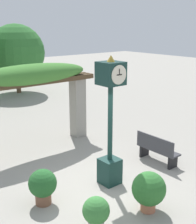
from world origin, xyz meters
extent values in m
plane|color=gray|center=(0.00, 0.00, 0.00)|extent=(60.00, 60.00, 0.00)
cube|color=#14332D|center=(0.32, 0.14, 0.36)|extent=(0.50, 0.50, 0.71)
cylinder|color=#14332D|center=(0.32, 0.14, 1.71)|extent=(0.13, 0.13, 1.99)
cylinder|color=gold|center=(0.32, 0.14, 2.72)|extent=(0.21, 0.21, 0.04)
cube|color=#14332D|center=(0.32, 0.14, 3.03)|extent=(0.58, 0.58, 0.58)
cylinder|color=beige|center=(0.32, -0.15, 3.03)|extent=(0.47, 0.02, 0.47)
cylinder|color=beige|center=(0.32, 0.44, 3.03)|extent=(0.47, 0.02, 0.47)
cube|color=black|center=(0.32, -0.17, 3.03)|extent=(0.17, 0.01, 0.02)
cube|color=black|center=(0.32, -0.17, 3.10)|extent=(0.02, 0.01, 0.15)
cone|color=gold|center=(0.32, 0.14, 3.40)|extent=(0.20, 0.20, 0.17)
cube|color=gray|center=(1.87, 3.74, 1.12)|extent=(0.46, 0.46, 2.25)
cube|color=#4C3823|center=(0.00, 3.51, 2.33)|extent=(4.80, 0.15, 0.16)
cube|color=#4C3823|center=(0.00, 3.74, 2.33)|extent=(4.80, 0.15, 0.16)
cube|color=#4C3823|center=(0.00, 3.97, 2.33)|extent=(4.80, 0.15, 0.16)
ellipsoid|color=#427F33|center=(0.00, 3.74, 2.59)|extent=(4.24, 1.06, 0.70)
cylinder|color=gray|center=(-1.24, -1.20, 0.12)|extent=(0.34, 0.34, 0.25)
sphere|color=#387A38|center=(-1.24, -1.20, 0.47)|extent=(0.59, 0.59, 0.59)
cylinder|color=brown|center=(-1.60, 0.39, 0.14)|extent=(0.39, 0.39, 0.29)
sphere|color=#235B28|center=(-1.60, 0.39, 0.55)|extent=(0.69, 0.69, 0.69)
cylinder|color=#B26B4C|center=(0.15, -1.42, 0.13)|extent=(0.35, 0.35, 0.27)
sphere|color=#2D6B2D|center=(0.15, -1.42, 0.57)|extent=(0.80, 0.80, 0.80)
cube|color=#38383D|center=(2.40, 0.19, 0.41)|extent=(0.42, 1.44, 0.05)
cube|color=#38383D|center=(2.21, 0.19, 0.67)|extent=(0.04, 1.44, 0.45)
cube|color=black|center=(2.40, -0.39, 0.20)|extent=(0.38, 0.08, 0.39)
cube|color=black|center=(2.40, 0.77, 0.20)|extent=(0.38, 0.08, 0.39)
cylinder|color=brown|center=(3.56, 12.44, 0.64)|extent=(0.28, 0.28, 1.29)
sphere|color=#2D6B2D|center=(3.56, 12.44, 2.49)|extent=(3.45, 3.45, 3.45)
camera|label=1|loc=(-4.82, -5.61, 4.24)|focal=50.00mm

